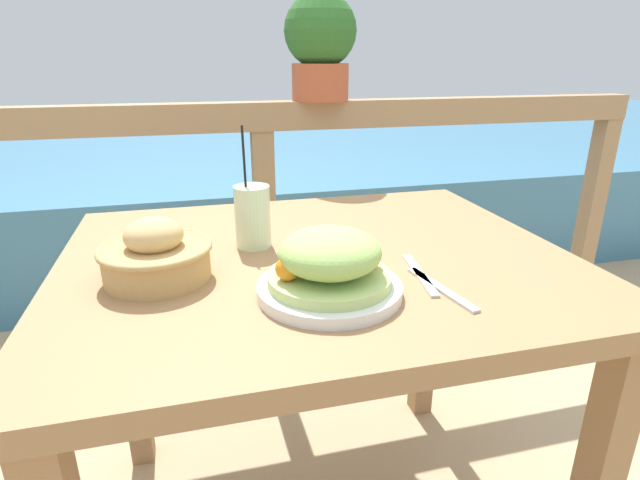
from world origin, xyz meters
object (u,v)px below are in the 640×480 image
Objects in this scene: drink_glass at (253,216)px; potted_plant at (320,43)px; salad_plate at (330,268)px; bread_basket at (156,255)px.

drink_glass is 0.75× the size of potted_plant.
salad_plate is 1.23× the size of bread_basket.
drink_glass reaches higher than salad_plate.
potted_plant is at bearing 76.53° from salad_plate.
drink_glass is at bearing -115.20° from potted_plant.
potted_plant is (0.32, 0.67, 0.35)m from drink_glass.
potted_plant is at bearing 57.65° from bread_basket.
salad_plate is 0.31m from bread_basket.
drink_glass is 1.25× the size of bread_basket.
bread_basket is 0.60× the size of potted_plant.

